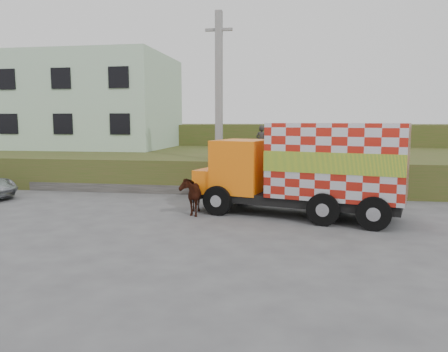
% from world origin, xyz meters
% --- Properties ---
extents(ground, '(120.00, 120.00, 0.00)m').
position_xyz_m(ground, '(0.00, 0.00, 0.00)').
color(ground, '#474749').
rests_on(ground, ground).
extents(embankment, '(40.00, 12.00, 1.50)m').
position_xyz_m(embankment, '(0.00, 10.00, 0.75)').
color(embankment, '#374D19').
rests_on(embankment, ground).
extents(embankment_far, '(40.00, 12.00, 3.00)m').
position_xyz_m(embankment_far, '(0.00, 22.00, 1.50)').
color(embankment_far, '#374D19').
rests_on(embankment_far, ground).
extents(retaining_strip, '(16.00, 0.50, 0.40)m').
position_xyz_m(retaining_strip, '(-2.00, 4.20, 0.20)').
color(retaining_strip, '#595651').
rests_on(retaining_strip, ground).
extents(building, '(10.00, 8.00, 6.00)m').
position_xyz_m(building, '(-11.00, 13.00, 4.50)').
color(building, '#A9C6A9').
rests_on(building, embankment).
extents(utility_pole, '(1.20, 0.30, 8.00)m').
position_xyz_m(utility_pole, '(-1.00, 4.60, 4.08)').
color(utility_pole, gray).
rests_on(utility_pole, ground).
extents(cargo_truck, '(7.51, 4.05, 3.20)m').
position_xyz_m(cargo_truck, '(2.85, 0.34, 1.65)').
color(cargo_truck, black).
rests_on(cargo_truck, ground).
extents(cow, '(1.03, 1.73, 1.37)m').
position_xyz_m(cow, '(-1.21, 0.12, 0.68)').
color(cow, '#38200E').
rests_on(cow, ground).
extents(pedestrian, '(0.67, 0.54, 1.57)m').
position_xyz_m(pedestrian, '(0.81, 5.84, 2.29)').
color(pedestrian, '#2B2826').
rests_on(pedestrian, embankment).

